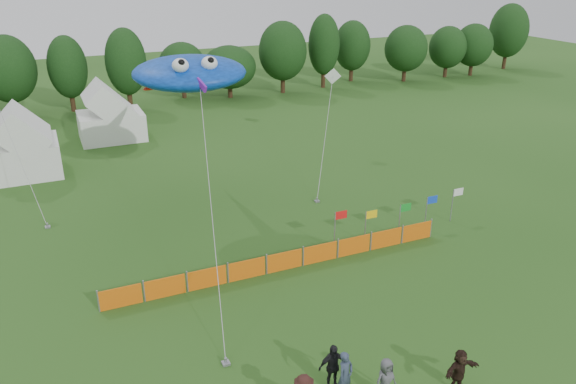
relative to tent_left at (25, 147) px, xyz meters
name	(u,v)px	position (x,y,z in m)	size (l,w,h in m)	color
ground	(352,375)	(10.81, -27.88, -2.02)	(160.00, 160.00, 0.00)	#234C16
treeline	(151,64)	(12.42, 17.05, 2.16)	(104.57, 8.78, 8.36)	#382314
tent_left	(25,147)	(0.00, 0.00, 0.00)	(4.54, 4.54, 4.01)	white
tent_right	(111,117)	(6.72, 6.23, -0.11)	(5.36, 4.29, 3.78)	white
barrier_fence	(284,261)	(11.54, -19.77, -1.52)	(17.90, 0.06, 1.00)	#DC5F0C
flag_row	(400,213)	(18.96, -18.86, -0.65)	(8.73, 0.53, 2.23)	gray
spectator_a	(345,375)	(10.02, -28.70, -1.08)	(0.69, 0.45, 1.88)	#303C51
spectator_d	(332,367)	(9.82, -28.11, -1.09)	(1.09, 0.45, 1.85)	black
spectator_e	(385,380)	(11.25, -29.40, -1.16)	(0.84, 0.55, 1.72)	#4D4D52
spectator_f	(459,370)	(14.00, -30.02, -1.19)	(1.55, 0.49, 1.67)	black
stingray_kite	(188,72)	(9.50, -10.80, 6.52)	(7.56, 22.72, 9.71)	blue
small_kite_white	(329,105)	(21.11, -6.12, 2.36)	(6.63, 9.50, 6.59)	white
small_kite_dark	(1,113)	(-0.72, -5.15, 3.81)	(3.28, 8.72, 10.80)	black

